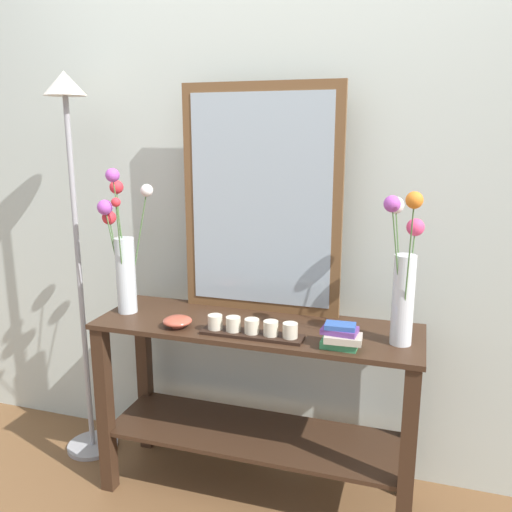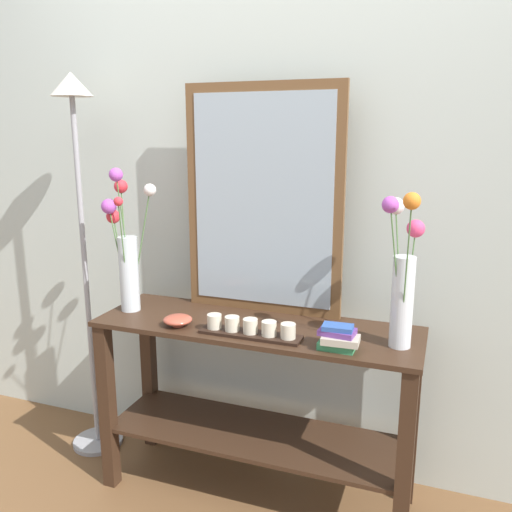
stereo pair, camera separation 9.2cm
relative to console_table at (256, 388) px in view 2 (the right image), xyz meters
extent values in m
cube|color=brown|center=(0.00, 0.00, -0.50)|extent=(7.00, 6.00, 0.02)
cube|color=beige|center=(0.00, 0.33, 0.86)|extent=(6.40, 0.08, 2.70)
cube|color=#382316|center=(0.00, 0.00, 0.27)|extent=(1.30, 0.41, 0.02)
cube|color=#382316|center=(0.00, 0.00, -0.21)|extent=(1.24, 0.37, 0.02)
cube|color=#382316|center=(-0.61, -0.17, -0.11)|extent=(0.06, 0.06, 0.74)
cube|color=#382316|center=(0.61, -0.17, -0.11)|extent=(0.06, 0.06, 0.74)
cube|color=#382316|center=(-0.61, 0.17, -0.11)|extent=(0.06, 0.06, 0.74)
cube|color=#382316|center=(0.61, 0.17, -0.11)|extent=(0.06, 0.06, 0.74)
cube|color=brown|center=(-0.03, 0.18, 0.75)|extent=(0.67, 0.03, 0.94)
cube|color=#9EADB7|center=(-0.03, 0.16, 0.75)|extent=(0.59, 0.00, 0.86)
cylinder|color=silver|center=(-0.57, -0.02, 0.44)|extent=(0.08, 0.08, 0.32)
cylinder|color=#4C753D|center=(-0.61, -0.01, 0.49)|extent=(0.09, 0.04, 0.38)
sphere|color=red|center=(-0.65, 0.01, 0.68)|extent=(0.06, 0.06, 0.06)
cylinder|color=#4C753D|center=(-0.57, -0.02, 0.58)|extent=(0.04, 0.04, 0.56)
sphere|color=#B24CB7|center=(-0.59, -0.04, 0.86)|extent=(0.06, 0.06, 0.06)
cylinder|color=#4C753D|center=(-0.61, -0.03, 0.51)|extent=(0.08, 0.01, 0.43)
sphere|color=#B24CB7|center=(-0.64, -0.02, 0.72)|extent=(0.06, 0.06, 0.06)
cylinder|color=#4C753D|center=(-0.53, 0.02, 0.54)|extent=(0.10, 0.04, 0.50)
sphere|color=silver|center=(-0.48, 0.03, 0.79)|extent=(0.05, 0.05, 0.05)
cylinder|color=#4C753D|center=(-0.61, 0.02, 0.55)|extent=(0.07, 0.08, 0.50)
sphere|color=red|center=(-0.64, 0.06, 0.80)|extent=(0.06, 0.06, 0.06)
cylinder|color=#4C753D|center=(-0.56, -0.06, 0.53)|extent=(0.05, 0.11, 0.46)
sphere|color=red|center=(-0.54, -0.11, 0.76)|extent=(0.04, 0.04, 0.04)
cylinder|color=silver|center=(0.56, -0.03, 0.44)|extent=(0.08, 0.08, 0.33)
cylinder|color=#4C753D|center=(0.54, -0.06, 0.54)|extent=(0.07, 0.05, 0.50)
sphere|color=#B24CB7|center=(0.50, -0.08, 0.79)|extent=(0.06, 0.06, 0.06)
cylinder|color=#4C753D|center=(0.57, -0.09, 0.55)|extent=(0.02, 0.11, 0.52)
sphere|color=orange|center=(0.58, -0.14, 0.81)|extent=(0.06, 0.06, 0.06)
cylinder|color=#4C753D|center=(0.58, 0.01, 0.49)|extent=(0.02, 0.08, 0.40)
sphere|color=#EA4275|center=(0.58, 0.05, 0.69)|extent=(0.06, 0.06, 0.06)
cylinder|color=#4C753D|center=(0.54, 0.00, 0.53)|extent=(0.06, 0.10, 0.48)
sphere|color=silver|center=(0.51, 0.05, 0.77)|extent=(0.06, 0.06, 0.06)
cube|color=black|center=(0.02, -0.12, 0.28)|extent=(0.39, 0.09, 0.01)
cylinder|color=beige|center=(-0.13, -0.12, 0.32)|extent=(0.06, 0.06, 0.05)
cylinder|color=beige|center=(-0.05, -0.12, 0.32)|extent=(0.06, 0.06, 0.05)
cylinder|color=beige|center=(0.02, -0.12, 0.32)|extent=(0.06, 0.06, 0.05)
cylinder|color=beige|center=(0.10, -0.12, 0.32)|extent=(0.06, 0.06, 0.05)
cylinder|color=beige|center=(0.17, -0.12, 0.32)|extent=(0.06, 0.06, 0.05)
cylinder|color=#B24C38|center=(-0.29, -0.12, 0.28)|extent=(0.05, 0.05, 0.01)
ellipsoid|color=#B24C38|center=(-0.29, -0.12, 0.30)|extent=(0.12, 0.12, 0.04)
cube|color=#388E56|center=(0.35, -0.13, 0.29)|extent=(0.13, 0.09, 0.03)
cube|color=#B2A893|center=(0.37, -0.14, 0.32)|extent=(0.13, 0.09, 0.02)
cube|color=#663884|center=(0.35, -0.13, 0.34)|extent=(0.13, 0.09, 0.02)
cube|color=#2D519E|center=(0.35, -0.13, 0.36)|extent=(0.11, 0.07, 0.02)
cylinder|color=#9E9EA3|center=(-0.86, 0.07, -0.48)|extent=(0.24, 0.24, 0.02)
cylinder|color=#9E9EA3|center=(-0.86, 0.07, 0.35)|extent=(0.02, 0.02, 1.64)
cone|color=beige|center=(-0.86, 0.07, 1.22)|extent=(0.18, 0.18, 0.10)
camera|label=1|loc=(0.60, -1.90, 1.02)|focal=37.18mm
camera|label=2|loc=(0.69, -1.88, 1.02)|focal=37.18mm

